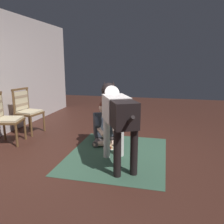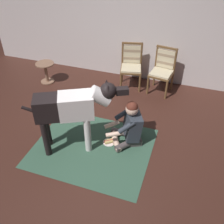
# 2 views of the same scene
# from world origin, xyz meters

# --- Properties ---
(ground_plane) EXTENTS (12.81, 12.81, 0.00)m
(ground_plane) POSITION_xyz_m (0.00, 0.00, 0.00)
(ground_plane) COLOR #3C1F18
(area_rug) EXTENTS (1.95, 1.60, 0.01)m
(area_rug) POSITION_xyz_m (0.07, -0.06, 0.00)
(area_rug) COLOR #335440
(area_rug) RESTS_ON ground
(dining_chair_left_of_pair) EXTENTS (0.55, 0.55, 0.98)m
(dining_chair_left_of_pair) POSITION_xyz_m (0.12, 2.15, 0.54)
(dining_chair_left_of_pair) COLOR brown
(dining_chair_left_of_pair) RESTS_ON ground
(dining_chair_right_of_pair) EXTENTS (0.52, 0.52, 0.98)m
(dining_chair_right_of_pair) POSITION_xyz_m (0.82, 2.15, 0.54)
(dining_chair_right_of_pair) COLOR brown
(dining_chair_right_of_pair) RESTS_ON ground
(person_sitting_on_floor) EXTENTS (0.70, 0.63, 0.82)m
(person_sitting_on_floor) POSITION_xyz_m (0.60, 0.31, 0.33)
(person_sitting_on_floor) COLOR #4E4444
(person_sitting_on_floor) RESTS_ON ground
(large_dog) EXTENTS (1.47, 0.84, 1.22)m
(large_dog) POSITION_xyz_m (-0.20, -0.10, 0.80)
(large_dog) COLOR silver
(large_dog) RESTS_ON ground
(hot_dog_on_plate) EXTENTS (0.21, 0.21, 0.06)m
(hot_dog_on_plate) POSITION_xyz_m (0.29, 0.15, 0.03)
(hot_dog_on_plate) COLOR silver
(hot_dog_on_plate) RESTS_ON ground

